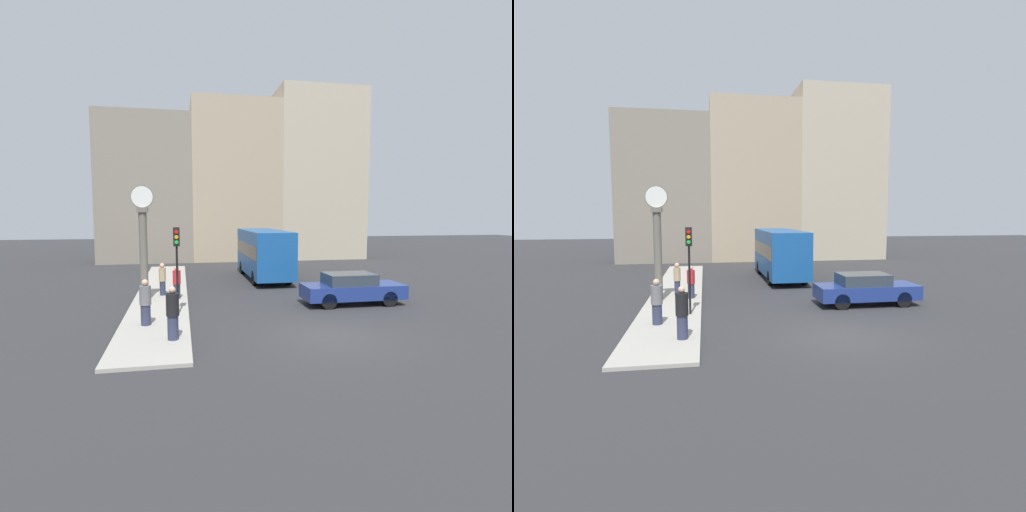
# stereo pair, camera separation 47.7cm
# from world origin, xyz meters

# --- Properties ---
(ground_plane) EXTENTS (120.00, 120.00, 0.00)m
(ground_plane) POSITION_xyz_m (0.00, 0.00, 0.00)
(ground_plane) COLOR #2D2D30
(sidewalk_corner) EXTENTS (2.58, 21.32, 0.12)m
(sidewalk_corner) POSITION_xyz_m (-6.13, 8.66, 0.06)
(sidewalk_corner) COLOR #A39E93
(sidewalk_corner) RESTS_ON ground_plane
(building_row) EXTENTS (24.38, 5.00, 15.88)m
(building_row) POSITION_xyz_m (0.56, 24.68, 7.25)
(building_row) COLOR gray
(building_row) RESTS_ON ground_plane
(sedan_car) EXTENTS (4.73, 1.76, 1.48)m
(sedan_car) POSITION_xyz_m (2.74, 4.51, 0.76)
(sedan_car) COLOR navy
(sedan_car) RESTS_ON ground_plane
(bus_distant) EXTENTS (2.38, 7.72, 3.19)m
(bus_distant) POSITION_xyz_m (0.22, 12.68, 1.80)
(bus_distant) COLOR #195199
(bus_distant) RESTS_ON ground_plane
(traffic_light_near) EXTENTS (0.26, 0.24, 3.58)m
(traffic_light_near) POSITION_xyz_m (-5.29, 3.57, 2.69)
(traffic_light_near) COLOR black
(traffic_light_near) RESTS_ON sidewalk_corner
(street_clock) EXTENTS (1.06, 0.49, 5.44)m
(street_clock) POSITION_xyz_m (-6.85, 6.49, 2.75)
(street_clock) COLOR #666056
(street_clock) RESTS_ON sidewalk_corner
(pedestrian_red_top) EXTENTS (0.38, 0.38, 1.61)m
(pedestrian_red_top) POSITION_xyz_m (-5.35, 6.80, 0.91)
(pedestrian_red_top) COLOR #2D334C
(pedestrian_red_top) RESTS_ON sidewalk_corner
(pedestrian_tan_coat) EXTENTS (0.35, 0.35, 1.65)m
(pedestrian_tan_coat) POSITION_xyz_m (-6.07, 7.77, 0.94)
(pedestrian_tan_coat) COLOR #2D334C
(pedestrian_tan_coat) RESTS_ON sidewalk_corner
(pedestrian_black_jacket) EXTENTS (0.42, 0.42, 1.77)m
(pedestrian_black_jacket) POSITION_xyz_m (-5.42, 0.25, 0.99)
(pedestrian_black_jacket) COLOR #2D334C
(pedestrian_black_jacket) RESTS_ON sidewalk_corner
(pedestrian_grey_jacket) EXTENTS (0.42, 0.42, 1.72)m
(pedestrian_grey_jacket) POSITION_xyz_m (-6.45, 2.20, 0.96)
(pedestrian_grey_jacket) COLOR #2D334C
(pedestrian_grey_jacket) RESTS_ON sidewalk_corner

